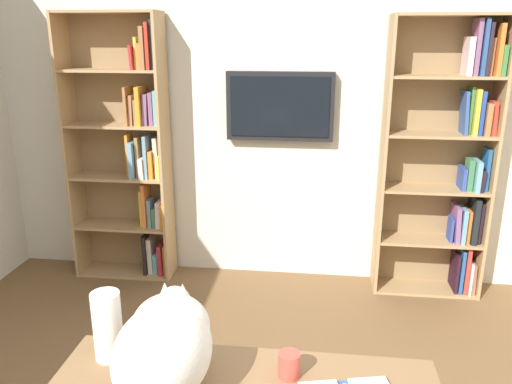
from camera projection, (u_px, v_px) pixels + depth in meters
name	position (u px, v px, depth m)	size (l,w,h in m)	color
wall_back	(274.00, 112.00, 3.95)	(4.52, 0.06, 2.70)	silver
bookshelf_left	(450.00, 161.00, 3.73)	(0.79, 0.28, 2.07)	tan
bookshelf_right	(130.00, 151.00, 4.01)	(0.79, 0.28, 2.09)	tan
wall_mounted_tv	(280.00, 106.00, 3.84)	(0.82, 0.07, 0.52)	black
cat	(165.00, 344.00, 1.76)	(0.33, 0.58, 0.33)	white
paper_towel_roll	(108.00, 326.00, 1.92)	(0.11, 0.11, 0.27)	white
coffee_mug	(289.00, 365.00, 1.84)	(0.08, 0.08, 0.10)	#D84C3F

